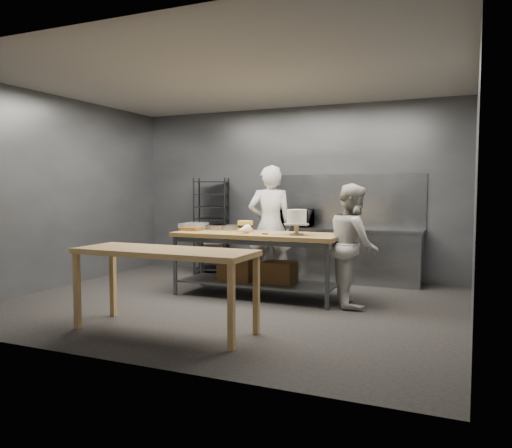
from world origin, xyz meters
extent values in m
plane|color=black|center=(0.00, 0.00, 0.00)|extent=(6.00, 6.00, 0.00)
cube|color=#4C4F54|center=(0.00, 2.50, 1.50)|extent=(6.00, 0.04, 3.00)
cube|color=olive|center=(0.16, 0.52, 0.89)|extent=(2.40, 0.90, 0.06)
cube|color=#47494C|center=(0.16, 0.52, 0.20)|extent=(2.25, 0.75, 0.03)
cylinder|color=#47494C|center=(-0.98, 0.13, 0.43)|extent=(0.06, 0.06, 0.86)
cylinder|color=#47494C|center=(-0.98, 0.91, 0.43)|extent=(0.06, 0.06, 0.86)
cylinder|color=#47494C|center=(1.30, 0.13, 0.43)|extent=(0.06, 0.06, 0.86)
cylinder|color=#47494C|center=(1.30, 0.91, 0.43)|extent=(0.06, 0.06, 0.86)
cube|color=brown|center=(-0.15, 0.53, 0.39)|extent=(0.50, 0.40, 0.35)
cube|color=brown|center=(0.47, 0.58, 0.36)|extent=(0.45, 0.38, 0.30)
cube|color=#A17942|center=(-0.06, -1.51, 0.87)|extent=(2.00, 0.70, 0.06)
cube|color=#A17942|center=(-1.01, -1.81, 0.42)|extent=(0.06, 0.06, 0.84)
cube|color=#A17942|center=(-1.01, -1.21, 0.42)|extent=(0.06, 0.06, 0.84)
cube|color=#A17942|center=(0.89, -1.81, 0.42)|extent=(0.06, 0.06, 0.84)
cube|color=#A17942|center=(0.89, -1.21, 0.42)|extent=(0.06, 0.06, 0.84)
cube|color=slate|center=(1.00, 2.18, 0.88)|extent=(2.60, 0.60, 0.04)
cube|color=slate|center=(1.00, 2.18, 0.43)|extent=(2.56, 0.56, 0.86)
cube|color=slate|center=(1.00, 2.48, 1.35)|extent=(2.60, 0.02, 0.90)
cube|color=black|center=(-1.44, 2.10, 0.88)|extent=(0.79, 0.82, 1.75)
cube|color=white|center=(-1.44, 2.10, 0.54)|extent=(0.44, 0.36, 0.45)
imported|color=silver|center=(0.03, 1.35, 0.96)|extent=(0.81, 0.67, 1.92)
imported|color=beige|center=(1.54, 0.53, 0.81)|extent=(0.88, 0.97, 1.62)
imported|color=black|center=(0.18, 2.18, 1.05)|extent=(0.54, 0.37, 0.30)
cylinder|color=#A49B83|center=(0.79, 0.42, 0.93)|extent=(0.20, 0.20, 0.02)
cylinder|color=#A49B83|center=(0.79, 0.42, 1.00)|extent=(0.06, 0.06, 0.12)
cylinder|color=#A49B83|center=(0.79, 0.42, 1.07)|extent=(0.34, 0.34, 0.02)
cylinder|color=white|center=(0.79, 0.42, 1.17)|extent=(0.26, 0.26, 0.19)
cylinder|color=#F7CA4E|center=(-0.08, 0.63, 0.95)|extent=(0.22, 0.22, 0.06)
cylinder|color=black|center=(-0.08, 0.63, 1.00)|extent=(0.22, 0.22, 0.04)
cylinder|color=#F7CA4E|center=(-0.08, 0.63, 1.05)|extent=(0.22, 0.22, 0.06)
cylinder|color=gray|center=(-0.61, 0.77, 0.96)|extent=(0.28, 0.28, 0.07)
cylinder|color=gray|center=(-0.43, 0.81, 0.96)|extent=(0.28, 0.28, 0.07)
cylinder|color=gray|center=(-0.86, 0.74, 0.96)|extent=(0.25, 0.25, 0.07)
cylinder|color=gray|center=(-0.64, 0.76, 0.96)|extent=(0.28, 0.28, 0.07)
cone|color=white|center=(0.04, 0.29, 0.98)|extent=(0.16, 0.39, 0.12)
cube|color=slate|center=(0.54, 0.32, 0.92)|extent=(0.28, 0.02, 0.00)
cube|color=black|center=(0.36, 0.32, 0.93)|extent=(0.09, 0.02, 0.02)
cube|color=#91621D|center=(-0.92, 0.47, 0.95)|extent=(0.30, 0.20, 0.05)
cube|color=silver|center=(-0.92, 0.47, 1.00)|extent=(0.31, 0.21, 0.06)
cube|color=#91621D|center=(-0.93, 0.68, 0.95)|extent=(0.30, 0.20, 0.05)
cube|color=silver|center=(-0.93, 0.68, 1.00)|extent=(0.31, 0.21, 0.06)
camera|label=1|loc=(2.97, -6.01, 1.54)|focal=35.00mm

